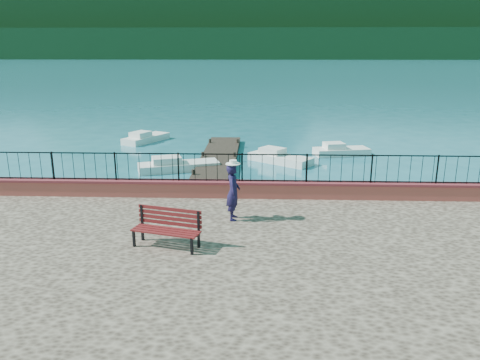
# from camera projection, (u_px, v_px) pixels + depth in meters

# --- Properties ---
(ground) EXTENTS (2000.00, 2000.00, 0.00)m
(ground) POSITION_uv_depth(u_px,v_px,m) (248.00, 279.00, 13.06)
(ground) COLOR #19596B
(ground) RESTS_ON ground
(parapet) EXTENTS (28.00, 0.46, 0.58)m
(parapet) POSITION_uv_depth(u_px,v_px,m) (251.00, 189.00, 16.22)
(parapet) COLOR #A3423B
(parapet) RESTS_ON promenade
(railing) EXTENTS (27.00, 0.05, 0.95)m
(railing) POSITION_uv_depth(u_px,v_px,m) (251.00, 168.00, 16.01)
(railing) COLOR black
(railing) RESTS_ON parapet
(dock) EXTENTS (2.00, 16.00, 0.30)m
(dock) POSITION_uv_depth(u_px,v_px,m) (215.00, 168.00, 24.64)
(dock) COLOR #2D231C
(dock) RESTS_ON ground
(far_forest) EXTENTS (900.00, 60.00, 18.00)m
(far_forest) POSITION_uv_depth(u_px,v_px,m) (259.00, 44.00, 299.19)
(far_forest) COLOR black
(far_forest) RESTS_ON ground
(foothills) EXTENTS (900.00, 120.00, 44.00)m
(foothills) POSITION_uv_depth(u_px,v_px,m) (259.00, 27.00, 353.38)
(foothills) COLOR black
(foothills) RESTS_ON ground
(companion_hill) EXTENTS (448.00, 384.00, 180.00)m
(companion_hill) POSITION_uv_depth(u_px,v_px,m) (448.00, 54.00, 543.32)
(companion_hill) COLOR #142D23
(companion_hill) RESTS_ON ground
(park_bench) EXTENTS (1.89, 1.05, 1.00)m
(park_bench) POSITION_uv_depth(u_px,v_px,m) (167.00, 236.00, 12.16)
(park_bench) COLOR black
(park_bench) RESTS_ON promenade
(person) EXTENTS (0.42, 0.63, 1.72)m
(person) POSITION_uv_depth(u_px,v_px,m) (233.00, 192.00, 13.98)
(person) COLOR #161133
(person) RESTS_ON promenade
(hat) EXTENTS (0.44, 0.44, 0.12)m
(hat) POSITION_uv_depth(u_px,v_px,m) (233.00, 162.00, 13.73)
(hat) COLOR white
(hat) RESTS_ON person
(boat_0) EXTENTS (4.38, 2.55, 0.80)m
(boat_0) POSITION_uv_depth(u_px,v_px,m) (179.00, 163.00, 24.56)
(boat_0) COLOR silver
(boat_0) RESTS_ON ground
(boat_1) EXTENTS (3.72, 3.26, 0.80)m
(boat_1) POSITION_uv_depth(u_px,v_px,m) (280.00, 156.00, 26.27)
(boat_1) COLOR silver
(boat_1) RESTS_ON ground
(boat_2) EXTENTS (3.44, 1.93, 0.80)m
(boat_2) POSITION_uv_depth(u_px,v_px,m) (342.00, 149.00, 28.13)
(boat_2) COLOR silver
(boat_2) RESTS_ON ground
(boat_3) EXTENTS (2.82, 3.80, 0.80)m
(boat_3) POSITION_uv_depth(u_px,v_px,m) (146.00, 136.00, 32.19)
(boat_3) COLOR silver
(boat_3) RESTS_ON ground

